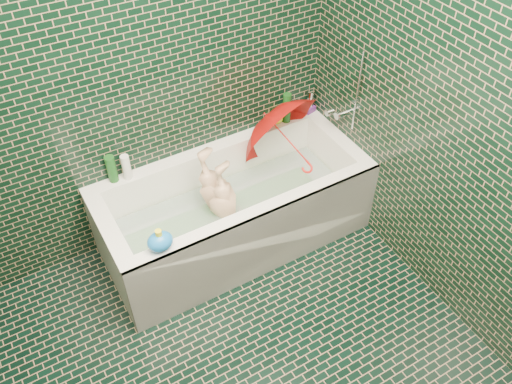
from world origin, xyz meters
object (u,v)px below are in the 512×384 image
bathtub (236,217)px  bath_toy (160,241)px  rubber_duck (277,118)px  child (225,210)px  umbrella (289,141)px

bathtub → bath_toy: bearing=-154.3°
bathtub → rubber_duck: rubber_duck is taller
bathtub → child: 0.12m
umbrella → rubber_duck: bearing=65.6°
child → umbrella: (0.54, 0.11, 0.27)m
bathtub → rubber_duck: 0.74m
child → bath_toy: 0.68m
child → umbrella: 0.61m
child → bath_toy: bath_toy is taller
child → umbrella: umbrella is taller
umbrella → bath_toy: bearing=-169.7°
umbrella → bath_toy: umbrella is taller
child → umbrella: size_ratio=1.60×
umbrella → rubber_duck: (0.06, 0.24, 0.01)m
umbrella → bathtub: bearing=-176.9°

